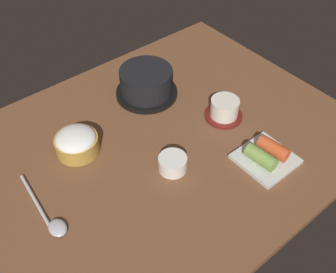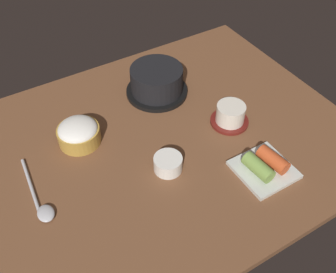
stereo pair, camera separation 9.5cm
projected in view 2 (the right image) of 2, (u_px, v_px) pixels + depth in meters
dining_table at (157, 145)px, 98.45cm from camera, size 100.00×76.00×2.00cm
stone_pot at (157, 81)px, 108.69cm from camera, size 17.61×17.61×8.33cm
rice_bowl at (79, 133)px, 95.98cm from camera, size 10.66×10.66×6.13cm
tea_cup_with_saucer at (230, 115)px, 101.04cm from camera, size 10.18×10.18×5.70cm
banchan_cup_center at (168, 163)px, 90.41cm from camera, size 6.82×6.82×3.70cm
kimchi_plate at (265, 166)px, 90.12cm from camera, size 12.74×12.74×4.50cm
spoon at (41, 204)px, 84.15cm from camera, size 3.60×20.06×1.35cm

